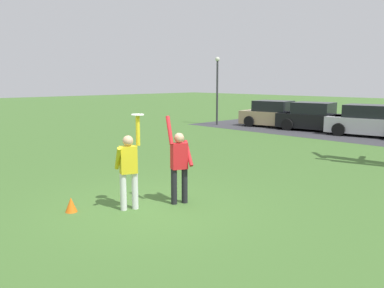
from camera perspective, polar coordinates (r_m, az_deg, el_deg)
name	(u,v)px	position (r m, az deg, el deg)	size (l,w,h in m)	color
ground_plane	(151,207)	(9.13, -5.89, -8.96)	(120.00, 120.00, 0.00)	#426B2D
person_catcher	(129,166)	(8.79, -9.06, -3.12)	(0.49, 0.59, 2.08)	silver
person_defender	(179,162)	(9.12, -1.84, -2.58)	(0.58, 0.64, 2.04)	black
frisbee_disc	(138,115)	(8.68, -7.79, 4.17)	(0.27, 0.27, 0.02)	white
parked_car_tan	(275,115)	(24.86, 11.72, 4.09)	(4.32, 2.49, 1.59)	tan
parked_car_black	(315,118)	(23.58, 17.15, 3.60)	(4.32, 2.49, 1.59)	black
parked_car_silver	(369,122)	(22.22, 23.99, 2.91)	(4.32, 2.49, 1.59)	#BCBCC1
parking_strip	(375,136)	(22.48, 24.71, 1.07)	(21.25, 6.40, 0.01)	#38383D
lamppost_by_lot	(217,84)	(25.46, 3.63, 8.56)	(0.28, 0.28, 4.26)	#2D2D33
field_cone_orange	(71,205)	(9.12, -16.89, -8.30)	(0.26, 0.26, 0.32)	orange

